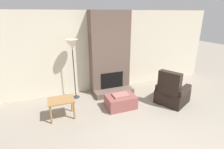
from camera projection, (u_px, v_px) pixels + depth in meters
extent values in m
cube|color=beige|center=(107.00, 51.00, 5.82)|extent=(7.95, 0.06, 2.60)
cube|color=brown|center=(110.00, 53.00, 5.60)|extent=(1.26, 0.44, 2.60)
cube|color=brown|center=(114.00, 92.00, 5.65)|extent=(1.26, 0.38, 0.17)
cube|color=black|center=(112.00, 80.00, 5.69)|extent=(0.76, 0.02, 0.53)
cube|color=#8C4C47|center=(121.00, 102.00, 4.86)|extent=(0.80, 0.55, 0.36)
cube|color=#A56660|center=(121.00, 95.00, 4.79)|extent=(0.44, 0.30, 0.05)
cube|color=black|center=(172.00, 96.00, 5.15)|extent=(1.07, 1.05, 0.40)
cube|color=black|center=(169.00, 89.00, 4.83)|extent=(0.45, 0.64, 1.02)
cube|color=black|center=(183.00, 97.00, 4.93)|extent=(0.73, 0.46, 0.55)
cube|color=black|center=(163.00, 91.00, 5.32)|extent=(0.73, 0.46, 0.55)
cube|color=#9E7042|center=(61.00, 100.00, 4.30)|extent=(0.63, 0.46, 0.04)
cylinder|color=#9E7042|center=(51.00, 115.00, 4.12)|extent=(0.04, 0.04, 0.46)
cylinder|color=#9E7042|center=(74.00, 111.00, 4.31)|extent=(0.04, 0.04, 0.46)
cylinder|color=#9E7042|center=(50.00, 107.00, 4.46)|extent=(0.04, 0.04, 0.46)
cylinder|color=#9E7042|center=(72.00, 104.00, 4.65)|extent=(0.04, 0.04, 0.46)
cylinder|color=#333333|center=(76.00, 97.00, 5.50)|extent=(0.22, 0.22, 0.02)
cylinder|color=#333333|center=(74.00, 74.00, 5.24)|extent=(0.03, 0.03, 1.51)
cone|color=silver|center=(72.00, 44.00, 4.94)|extent=(0.36, 0.36, 0.28)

